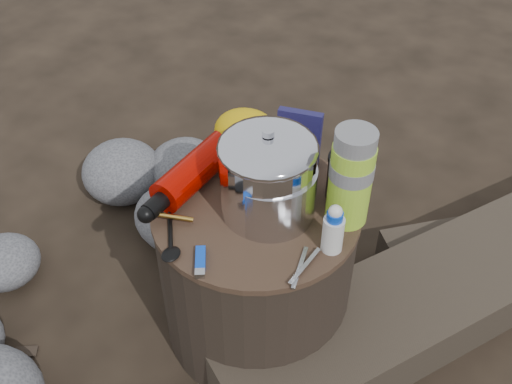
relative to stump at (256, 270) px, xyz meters
The scene contains 15 objects.
ground 0.22m from the stump, ahead, with size 60.00×60.00×0.00m, color black.
stump is the anchor object (origin of this frame).
rock_ring 0.51m from the stump, behind, with size 0.49×1.06×0.21m, color #515155, non-canonical shape.
log_main 0.72m from the stump, 40.97° to the left, with size 0.29×1.75×0.15m, color #332B22.
foil_windscreen 0.28m from the stump, 10.19° to the left, with size 0.20×0.20×0.12m, color #B7B8BE.
camping_pot 0.32m from the stump, 19.89° to the left, with size 0.21×0.21×0.21m, color silver.
fuel_bottle 0.30m from the stump, behind, with size 0.08×0.33×0.08m, color #A60800, non-canonical shape.
thermos 0.39m from the stump, 20.17° to the left, with size 0.09×0.09×0.23m, color #A0D62E.
travel_mug 0.34m from the stump, 40.59° to the left, with size 0.07×0.07×0.11m, color black.
stuff_sack 0.34m from the stump, 124.94° to the left, with size 0.17×0.14×0.11m, color #D2A507.
food_pouch 0.35m from the stump, 88.22° to the left, with size 0.11×0.02×0.13m, color #191647.
lighter 0.30m from the stump, 96.85° to the right, with size 0.02×0.08×0.01m, color #0C3FC6.
pot_grabber 0.30m from the stump, 34.80° to the right, with size 0.03×0.11×0.01m, color #B6B6BB, non-canonical shape.
spork 0.30m from the stump, 128.16° to the right, with size 0.03×0.14×0.01m, color black, non-canonical shape.
squeeze_bottle 0.34m from the stump, ahead, with size 0.04×0.04×0.11m, color silver.
Camera 1 is at (0.48, -0.87, 1.38)m, focal length 42.94 mm.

